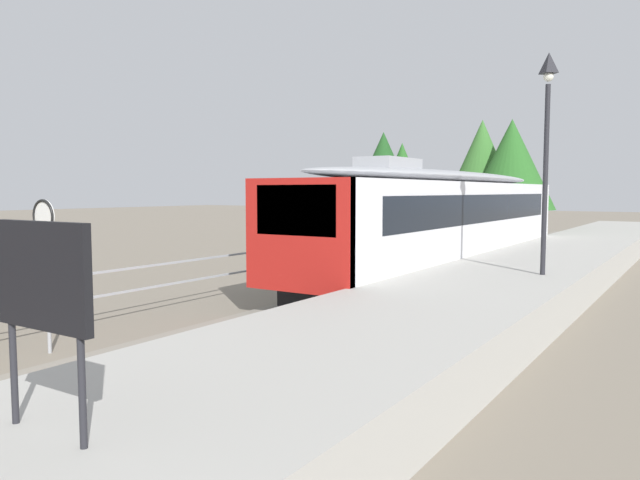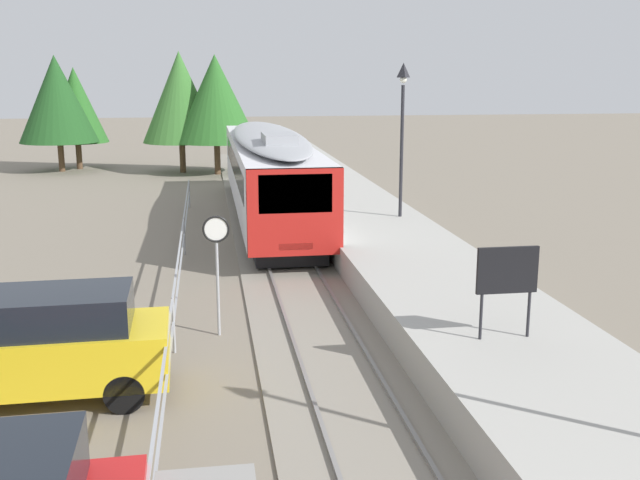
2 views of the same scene
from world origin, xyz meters
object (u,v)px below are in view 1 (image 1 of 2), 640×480
at_px(speed_limit_sign, 45,237).
at_px(platform_notice_board, 43,283).
at_px(platform_lamp_mid_platform, 547,121).
at_px(commuter_train, 446,214).

bearing_deg(speed_limit_sign, platform_notice_board, -32.65).
relative_size(platform_lamp_mid_platform, platform_notice_board, 2.97).
xyz_separation_m(commuter_train, speed_limit_sign, (-2.33, -13.54, -0.02)).
xyz_separation_m(platform_notice_board, speed_limit_sign, (-5.40, 3.46, -0.06)).
bearing_deg(platform_notice_board, speed_limit_sign, 147.35).
xyz_separation_m(platform_lamp_mid_platform, platform_notice_board, (-1.22, -12.39, -2.44)).
bearing_deg(platform_notice_board, platform_lamp_mid_platform, 84.40).
relative_size(platform_lamp_mid_platform, speed_limit_sign, 1.91).
distance_m(platform_lamp_mid_platform, platform_notice_board, 12.69).
bearing_deg(commuter_train, platform_lamp_mid_platform, -47.05).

